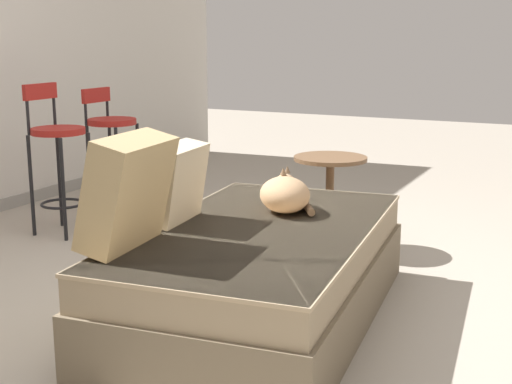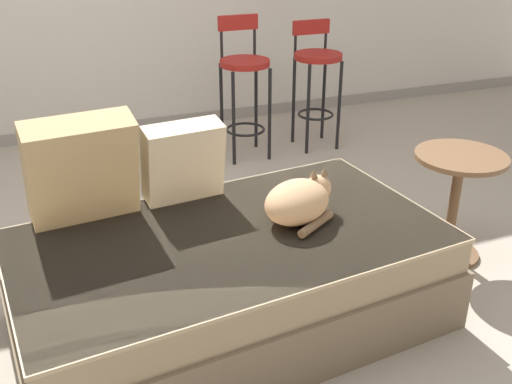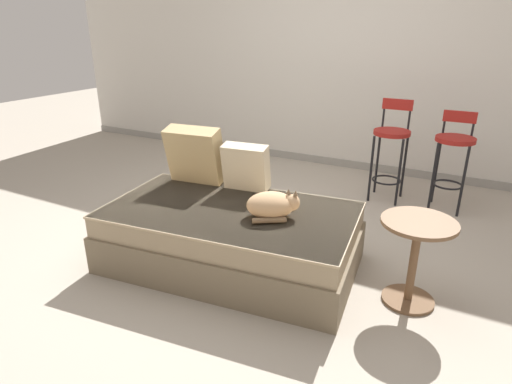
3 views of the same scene
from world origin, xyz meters
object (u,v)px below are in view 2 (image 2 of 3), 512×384
Objects in this scene: throw_pillow_middle at (183,162)px; couch at (231,279)px; cat at (299,201)px; throw_pillow_corner at (81,169)px; bar_stool_near_window at (244,78)px; bar_stool_by_doorway at (317,71)px; side_table at (456,191)px.

couch is at bearing -77.56° from throw_pillow_middle.
cat reaches higher than couch.
throw_pillow_middle is (0.43, 0.05, -0.05)m from throw_pillow_corner.
bar_stool_near_window reaches higher than throw_pillow_corner.
cat is at bearing -42.06° from throw_pillow_middle.
bar_stool_by_doorway reaches higher than couch.
bar_stool_by_doorway is at bearing 54.87° from couch.
throw_pillow_middle reaches higher than couch.
couch is 1.97m from bar_stool_near_window.
throw_pillow_corner is 1.26× the size of throw_pillow_middle.
side_table is (0.50, -1.67, -0.20)m from bar_stool_near_window.
throw_pillow_middle is 1.35m from side_table.
throw_pillow_middle is 0.40× the size of bar_stool_by_doorway.
bar_stool_by_doorway is at bearing 46.37° from throw_pillow_middle.
couch is 1.90× the size of bar_stool_near_window.
side_table is (1.73, -0.21, -0.30)m from throw_pillow_corner.
bar_stool_near_window is (0.72, 1.80, 0.34)m from couch.
couch is 2.23m from bar_stool_by_doorway.
bar_stool_near_window is (0.40, 1.78, 0.04)m from cat.
cat is at bearing -118.19° from bar_stool_by_doorway.
bar_stool_near_window is at bearing 106.59° from side_table.
throw_pillow_corner is 0.51× the size of bar_stool_by_doorway.
cat is 0.72× the size of side_table.
throw_pillow_middle reaches higher than side_table.
throw_pillow_corner is 1.15× the size of cat.
side_table reaches higher than couch.
bar_stool_by_doorway reaches higher than side_table.
cat is at bearing -102.73° from bar_stool_near_window.
throw_pillow_corner is at bearing 146.94° from couch.
bar_stool_by_doorway is (1.35, 1.42, -0.05)m from throw_pillow_middle.
bar_stool_by_doorway is at bearing 88.18° from side_table.
bar_stool_by_doorway is 1.62× the size of side_table.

